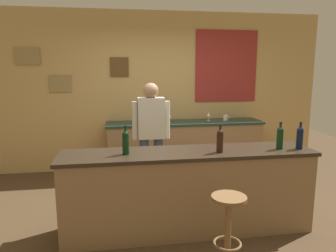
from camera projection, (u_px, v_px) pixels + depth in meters
name	position (u px, v px, depth m)	size (l,w,h in m)	color
ground_plane	(181.00, 214.00, 4.01)	(10.00, 10.00, 0.00)	#4C3823
back_wall	(160.00, 91.00, 5.74)	(6.00, 0.09, 2.80)	tan
bar_counter	(188.00, 191.00, 3.54)	(2.78, 0.60, 0.92)	olive
side_counter	(185.00, 147.00, 5.60)	(2.71, 0.56, 0.90)	olive
bartender	(151.00, 133.00, 4.38)	(0.52, 0.21, 1.62)	#384766
bar_stool	(228.00, 219.00, 2.88)	(0.32, 0.32, 0.68)	brown
wine_bottle_a	(126.00, 142.00, 3.31)	(0.07, 0.07, 0.31)	black
wine_bottle_b	(220.00, 140.00, 3.39)	(0.07, 0.07, 0.31)	black
wine_bottle_c	(280.00, 137.00, 3.53)	(0.07, 0.07, 0.31)	black
wine_bottle_d	(300.00, 137.00, 3.54)	(0.07, 0.07, 0.31)	black
wine_glass_a	(169.00, 116.00, 5.44)	(0.07, 0.07, 0.16)	silver
wine_glass_b	(209.00, 114.00, 5.61)	(0.07, 0.07, 0.16)	silver
coffee_mug	(226.00, 118.00, 5.66)	(0.12, 0.08, 0.09)	silver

